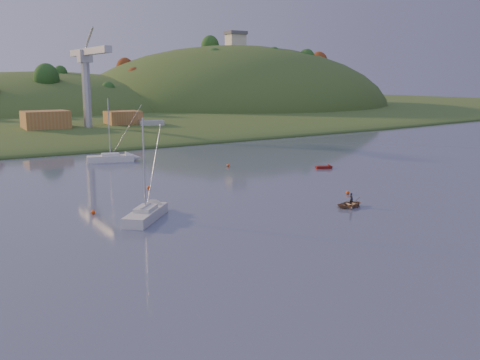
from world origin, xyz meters
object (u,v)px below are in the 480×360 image
sailboat_near (146,214)px  sailboat_far (110,158)px  red_tender (327,167)px  canoe (351,204)px

sailboat_near → sailboat_far: (10.91, 42.59, 0.02)m
red_tender → canoe: bearing=-102.4°
sailboat_near → red_tender: 42.69m
sailboat_far → red_tender: sailboat_far is taller
sailboat_near → sailboat_far: bearing=28.7°
sailboat_near → canoe: 24.77m
sailboat_near → sailboat_far: 43.97m
sailboat_near → sailboat_far: sailboat_far is taller
canoe → red_tender: 28.17m
red_tender → sailboat_near: bearing=-136.1°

